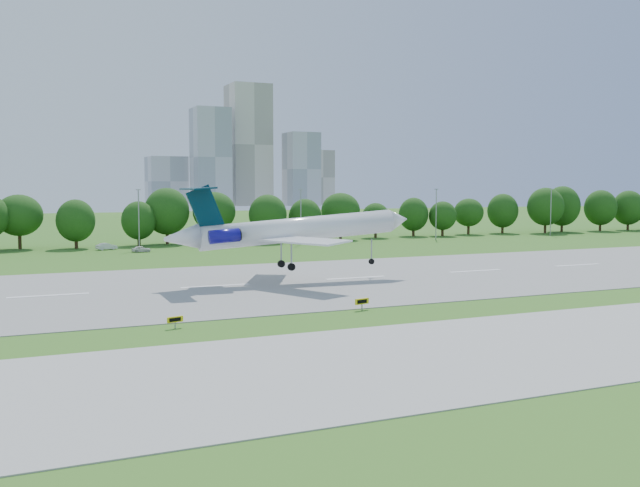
{
  "coord_description": "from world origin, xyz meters",
  "views": [
    {
      "loc": [
        -44.08,
        -62.81,
        12.74
      ],
      "look_at": [
        -8.54,
        18.0,
        5.66
      ],
      "focal_mm": 40.0,
      "sensor_mm": 36.0,
      "label": 1
    }
  ],
  "objects_px": {
    "airliner": "(287,230)",
    "service_vehicle_a": "(107,246)",
    "taxi_sign_left": "(175,320)",
    "service_vehicle_b": "(141,249)"
  },
  "relations": [
    {
      "from": "taxi_sign_left",
      "to": "service_vehicle_b",
      "type": "height_order",
      "value": "service_vehicle_b"
    },
    {
      "from": "airliner",
      "to": "taxi_sign_left",
      "type": "xyz_separation_m",
      "value": [
        -20.31,
        -24.72,
        -6.25
      ]
    },
    {
      "from": "service_vehicle_a",
      "to": "service_vehicle_b",
      "type": "height_order",
      "value": "service_vehicle_a"
    },
    {
      "from": "airliner",
      "to": "service_vehicle_b",
      "type": "distance_m",
      "value": 53.49
    },
    {
      "from": "service_vehicle_b",
      "to": "service_vehicle_a",
      "type": "bearing_deg",
      "value": 30.44
    },
    {
      "from": "taxi_sign_left",
      "to": "service_vehicle_b",
      "type": "bearing_deg",
      "value": 67.19
    },
    {
      "from": "airliner",
      "to": "service_vehicle_a",
      "type": "height_order",
      "value": "airliner"
    },
    {
      "from": "service_vehicle_a",
      "to": "service_vehicle_b",
      "type": "bearing_deg",
      "value": -164.36
    },
    {
      "from": "taxi_sign_left",
      "to": "service_vehicle_b",
      "type": "xyz_separation_m",
      "value": [
        10.09,
        76.84,
        -0.18
      ]
    },
    {
      "from": "taxi_sign_left",
      "to": "service_vehicle_a",
      "type": "xyz_separation_m",
      "value": [
        4.61,
        85.07,
        -0.11
      ]
    }
  ]
}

